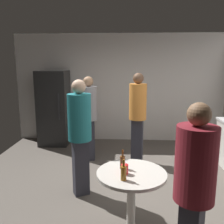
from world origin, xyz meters
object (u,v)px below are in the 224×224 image
Objects in this scene: plastic_cup_red at (125,169)px; person_in_orange_shirt at (138,111)px; beer_bottle_brown at (123,162)px; person_in_gray_shirt at (89,112)px; foreground_table at (131,181)px; beer_bottle_amber at (124,173)px; person_in_teal_shirt at (80,129)px; refrigerator at (54,108)px; person_in_maroon_shirt at (194,183)px.

plastic_cup_red is 2.18m from person_in_orange_shirt.
person_in_gray_shirt reaches higher than beer_bottle_brown.
foreground_table is 0.47× the size of person_in_gray_shirt.
beer_bottle_amber is 0.13× the size of person_in_teal_shirt.
refrigerator is at bearing 177.60° from person_in_teal_shirt.
plastic_cup_red is at bearing -80.02° from beer_bottle_brown.
refrigerator reaches higher than beer_bottle_brown.
beer_bottle_brown is at bearing 15.38° from person_in_teal_shirt.
person_in_teal_shirt is at bearing 132.58° from foreground_table.
plastic_cup_red is at bearing 11.18° from person_in_teal_shirt.
person_in_maroon_shirt is 2.80m from person_in_orange_shirt.
beer_bottle_brown is at bearing -60.95° from refrigerator.
plastic_cup_red is at bearing 85.21° from beer_bottle_amber.
refrigerator is 1.05× the size of person_in_gray_shirt.
beer_bottle_brown is at bearing 4.44° from person_in_orange_shirt.
plastic_cup_red is (-0.08, -0.04, 0.16)m from foreground_table.
foreground_table is at bearing -60.31° from refrigerator.
refrigerator is 3.76m from beer_bottle_amber.
person_in_maroon_shirt reaches higher than beer_bottle_brown.
foreground_table is 0.24m from beer_bottle_brown.
person_in_maroon_shirt is 1.92m from person_in_teal_shirt.
refrigerator is 7.83× the size of beer_bottle_brown.
person_in_orange_shirt is (0.91, 1.31, 0.03)m from person_in_teal_shirt.
foreground_table is 0.46× the size of person_in_teal_shirt.
refrigerator is at bearing 119.69° from foreground_table.
foreground_table is 3.48× the size of beer_bottle_amber.
refrigerator is 2.59m from person_in_teal_shirt.
beer_bottle_amber is 2.32m from person_in_orange_shirt.
person_in_orange_shirt reaches higher than foreground_table.
person_in_maroon_shirt reaches higher than foreground_table.
plastic_cup_red is 0.87m from person_in_maroon_shirt.
refrigerator is at bearing 119.05° from beer_bottle_brown.
person_in_orange_shirt is (0.17, 2.10, 0.42)m from foreground_table.
person_in_gray_shirt is (-0.72, 2.20, 0.22)m from plastic_cup_red.
beer_bottle_brown is 2.03m from person_in_orange_shirt.
person_in_orange_shirt reaches higher than beer_bottle_amber.
person_in_teal_shirt is at bearing -65.65° from refrigerator.
beer_bottle_brown is (-0.10, 0.10, 0.19)m from foreground_table.
person_in_orange_shirt is at bearing 85.27° from foreground_table.
person_in_orange_shirt is at bearing 84.29° from person_in_gray_shirt.
person_in_teal_shirt is at bearing 122.96° from beer_bottle_amber.
person_in_orange_shirt is (0.25, 2.15, 0.26)m from plastic_cup_red.
person_in_maroon_shirt is (0.58, -0.63, 0.17)m from plastic_cup_red.
person_in_gray_shirt is 3.12m from person_in_maroon_shirt.
plastic_cup_red is 1.09m from person_in_teal_shirt.
refrigerator reaches higher than plastic_cup_red.
person_in_teal_shirt reaches higher than person_in_maroon_shirt.
person_in_maroon_shirt is (0.59, -0.48, 0.14)m from beer_bottle_amber.
beer_bottle_brown is 2.18m from person_in_gray_shirt.
plastic_cup_red is at bearing 5.63° from person_in_orange_shirt.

